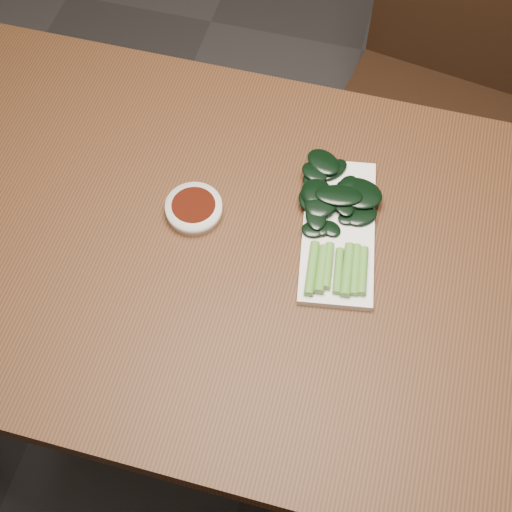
% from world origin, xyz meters
% --- Properties ---
extents(ground, '(6.00, 6.00, 0.00)m').
position_xyz_m(ground, '(0.00, 0.00, 0.00)').
color(ground, '#333030').
rests_on(ground, ground).
extents(table, '(1.40, 0.80, 0.75)m').
position_xyz_m(table, '(0.00, 0.00, 0.68)').
color(table, '#422512').
rests_on(table, ground).
extents(chair_far, '(0.48, 0.48, 0.89)m').
position_xyz_m(chair_far, '(0.23, 0.72, 0.49)').
color(chair_far, black).
rests_on(chair_far, ground).
extents(sauce_bowl, '(0.10, 0.10, 0.03)m').
position_xyz_m(sauce_bowl, '(-0.15, 0.04, 0.76)').
color(sauce_bowl, silver).
rests_on(sauce_bowl, table).
extents(serving_plate, '(0.17, 0.31, 0.01)m').
position_xyz_m(serving_plate, '(0.10, 0.07, 0.76)').
color(serving_plate, silver).
rests_on(serving_plate, table).
extents(gai_lan, '(0.17, 0.30, 0.02)m').
position_xyz_m(gai_lan, '(0.08, 0.09, 0.77)').
color(gai_lan, '#538E31').
rests_on(gai_lan, serving_plate).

